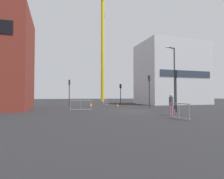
% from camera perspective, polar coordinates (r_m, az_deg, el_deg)
% --- Properties ---
extents(ground, '(160.00, 160.00, 0.00)m').
position_cam_1_polar(ground, '(19.73, 6.54, -6.44)').
color(ground, black).
extents(office_block, '(11.85, 8.49, 11.40)m').
position_cam_1_polar(office_block, '(37.65, 17.42, 4.50)').
color(office_block, silver).
rests_on(office_block, ground).
extents(construction_crane, '(5.96, 18.11, 28.54)m').
position_cam_1_polar(construction_crane, '(53.32, -2.85, 16.62)').
color(construction_crane, yellow).
rests_on(construction_crane, ground).
extents(streetlamp_tall, '(1.50, 0.60, 7.19)m').
position_cam_1_polar(streetlamp_tall, '(23.07, 18.08, 4.75)').
color(streetlamp_tall, '#232326').
rests_on(streetlamp_tall, ground).
extents(traffic_light_verge, '(0.38, 0.36, 3.54)m').
position_cam_1_polar(traffic_light_verge, '(32.09, 2.59, -0.40)').
color(traffic_light_verge, black).
rests_on(traffic_light_verge, ground).
extents(traffic_light_corner, '(0.38, 0.35, 4.22)m').
position_cam_1_polar(traffic_light_corner, '(25.13, 11.17, 0.99)').
color(traffic_light_corner, '#2D2D30').
rests_on(traffic_light_corner, ground).
extents(traffic_light_median, '(0.29, 0.39, 3.91)m').
position_cam_1_polar(traffic_light_median, '(28.49, -12.76, 0.29)').
color(traffic_light_median, '#2D2D30').
rests_on(traffic_light_median, ground).
extents(traffic_light_near, '(0.36, 0.38, 4.00)m').
position_cam_1_polar(traffic_light_near, '(19.00, 18.75, 1.57)').
color(traffic_light_near, '#232326').
rests_on(traffic_light_near, ground).
extents(pedestrian_walking, '(0.34, 0.34, 1.71)m').
position_cam_1_polar(pedestrian_walking, '(15.73, 17.43, -3.91)').
color(pedestrian_walking, '#D14C8C').
rests_on(pedestrian_walking, ground).
extents(safety_barrier_rear, '(0.21, 1.98, 1.08)m').
position_cam_1_polar(safety_barrier_rear, '(13.35, 19.60, -6.11)').
color(safety_barrier_rear, '#9EA0A5').
rests_on(safety_barrier_rear, ground).
extents(safety_barrier_right_run, '(0.26, 2.05, 1.08)m').
position_cam_1_polar(safety_barrier_right_run, '(30.42, -1.95, -3.79)').
color(safety_barrier_right_run, '#B2B5BA').
rests_on(safety_barrier_right_run, ground).
extents(safety_barrier_left_run, '(2.39, 0.32, 1.08)m').
position_cam_1_polar(safety_barrier_left_run, '(20.62, -9.42, -4.66)').
color(safety_barrier_left_run, gray).
rests_on(safety_barrier_left_run, ground).
extents(traffic_cone_orange, '(0.47, 0.47, 0.48)m').
position_cam_1_polar(traffic_cone_orange, '(26.61, 1.70, -4.81)').
color(traffic_cone_orange, black).
rests_on(traffic_cone_orange, ground).
extents(traffic_cone_by_barrier, '(0.64, 0.64, 0.65)m').
position_cam_1_polar(traffic_cone_by_barrier, '(28.23, -6.46, -4.45)').
color(traffic_cone_by_barrier, black).
rests_on(traffic_cone_by_barrier, ground).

